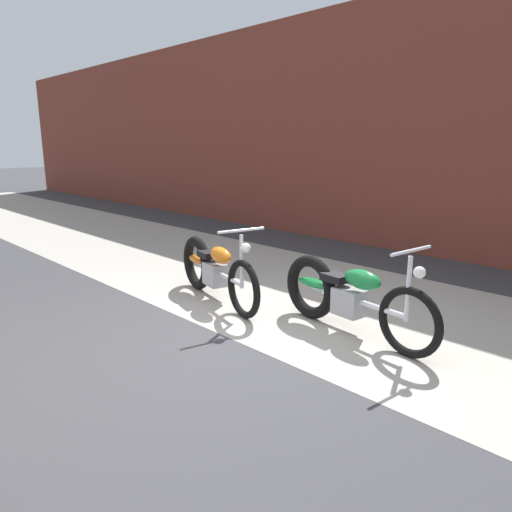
% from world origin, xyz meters
% --- Properties ---
extents(ground_plane, '(80.00, 80.00, 0.00)m').
position_xyz_m(ground_plane, '(0.00, 0.00, 0.00)').
color(ground_plane, '#38383A').
extents(sidewalk_slab, '(36.00, 3.50, 0.01)m').
position_xyz_m(sidewalk_slab, '(0.00, 1.75, 0.00)').
color(sidewalk_slab, '#9E998E').
rests_on(sidewalk_slab, ground).
extents(brick_building_wall, '(36.00, 0.50, 4.52)m').
position_xyz_m(brick_building_wall, '(0.00, 5.20, 2.26)').
color(brick_building_wall, brown).
rests_on(brick_building_wall, ground).
extents(motorcycle_orange, '(1.97, 0.74, 1.03)m').
position_xyz_m(motorcycle_orange, '(-1.26, 0.71, 0.40)').
color(motorcycle_orange, black).
rests_on(motorcycle_orange, ground).
extents(motorcycle_green, '(2.00, 0.60, 1.03)m').
position_xyz_m(motorcycle_green, '(0.54, 1.01, 0.40)').
color(motorcycle_green, black).
rests_on(motorcycle_green, ground).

